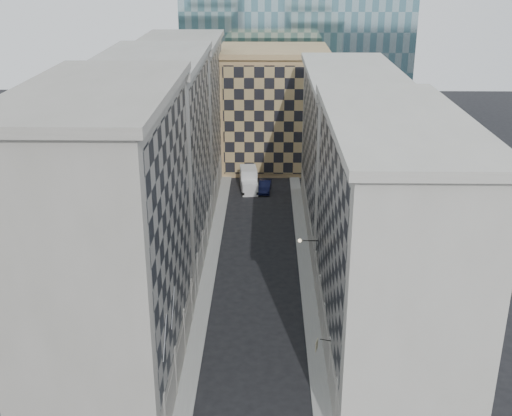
# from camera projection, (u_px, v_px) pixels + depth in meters

# --- Properties ---
(sidewalk_west) EXTENTS (1.50, 100.00, 0.15)m
(sidewalk_west) POSITION_uv_depth(u_px,v_px,m) (210.00, 268.00, 70.36)
(sidewalk_west) COLOR gray
(sidewalk_west) RESTS_ON ground
(sidewalk_east) EXTENTS (1.50, 100.00, 0.15)m
(sidewalk_east) POSITION_uv_depth(u_px,v_px,m) (305.00, 269.00, 70.20)
(sidewalk_east) COLOR gray
(sidewalk_east) RESTS_ON ground
(bldg_left_a) EXTENTS (10.80, 22.80, 23.70)m
(bldg_left_a) POSITION_uv_depth(u_px,v_px,m) (110.00, 243.00, 48.47)
(bldg_left_a) COLOR gray
(bldg_left_a) RESTS_ON ground
(bldg_left_b) EXTENTS (10.80, 22.80, 22.70)m
(bldg_left_b) POSITION_uv_depth(u_px,v_px,m) (157.00, 162.00, 69.11)
(bldg_left_b) COLOR gray
(bldg_left_b) RESTS_ON ground
(bldg_left_c) EXTENTS (10.80, 22.80, 21.70)m
(bldg_left_c) POSITION_uv_depth(u_px,v_px,m) (183.00, 118.00, 89.75)
(bldg_left_c) COLOR gray
(bldg_left_c) RESTS_ON ground
(bldg_right_a) EXTENTS (10.80, 26.80, 20.70)m
(bldg_right_a) POSITION_uv_depth(u_px,v_px,m) (388.00, 241.00, 52.40)
(bldg_right_a) COLOR #A8A49A
(bldg_right_a) RESTS_ON ground
(bldg_right_b) EXTENTS (10.80, 28.80, 19.70)m
(bldg_right_b) POSITION_uv_depth(u_px,v_px,m) (349.00, 152.00, 77.68)
(bldg_right_b) COLOR #A8A49A
(bldg_right_b) RESTS_ON ground
(tan_block) EXTENTS (16.80, 14.80, 18.80)m
(tan_block) POSITION_uv_depth(u_px,v_px,m) (274.00, 108.00, 102.05)
(tan_block) COLOR tan
(tan_block) RESTS_ON ground
(flagpoles_left) EXTENTS (0.10, 6.33, 2.33)m
(flagpoles_left) POSITION_uv_depth(u_px,v_px,m) (169.00, 322.00, 45.14)
(flagpoles_left) COLOR gray
(flagpoles_left) RESTS_ON ground
(bracket_lamp) EXTENTS (1.98, 0.36, 0.36)m
(bracket_lamp) POSITION_uv_depth(u_px,v_px,m) (302.00, 241.00, 62.38)
(bracket_lamp) COLOR black
(bracket_lamp) RESTS_ON ground
(box_truck) EXTENTS (2.89, 5.91, 3.13)m
(box_truck) POSITION_uv_depth(u_px,v_px,m) (249.00, 181.00, 93.71)
(box_truck) COLOR silver
(box_truck) RESTS_ON ground
(dark_car) EXTENTS (2.05, 4.88, 1.57)m
(dark_car) POSITION_uv_depth(u_px,v_px,m) (265.00, 186.00, 93.18)
(dark_car) COLOR #0E1233
(dark_car) RESTS_ON ground
(shop_sign) EXTENTS (1.29, 0.79, 0.89)m
(shop_sign) POSITION_uv_depth(u_px,v_px,m) (317.00, 345.00, 49.90)
(shop_sign) COLOR black
(shop_sign) RESTS_ON ground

